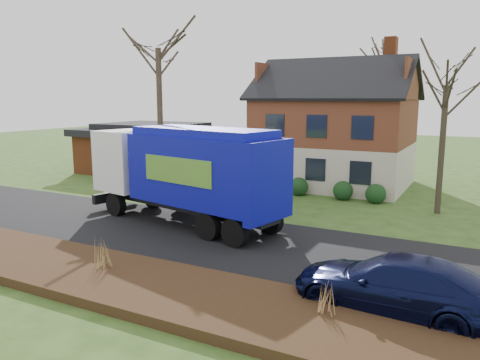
% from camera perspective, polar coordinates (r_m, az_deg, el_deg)
% --- Properties ---
extents(ground, '(120.00, 120.00, 0.00)m').
position_cam_1_polar(ground, '(19.61, -6.37, -6.68)').
color(ground, '#2B4818').
rests_on(ground, ground).
extents(road, '(80.00, 7.00, 0.02)m').
position_cam_1_polar(road, '(19.61, -6.37, -6.65)').
color(road, black).
rests_on(road, ground).
extents(mulch_verge, '(80.00, 3.50, 0.30)m').
position_cam_1_polar(mulch_verge, '(15.70, -17.47, -10.83)').
color(mulch_verge, black).
rests_on(mulch_verge, ground).
extents(main_house, '(12.95, 8.95, 9.26)m').
position_cam_1_polar(main_house, '(30.84, 10.61, 6.90)').
color(main_house, beige).
rests_on(main_house, ground).
extents(ranch_house, '(9.80, 8.20, 3.70)m').
position_cam_1_polar(ranch_house, '(36.58, -10.61, 3.88)').
color(ranch_house, '#984521').
rests_on(ranch_house, ground).
extents(garbage_truck, '(10.49, 4.77, 4.35)m').
position_cam_1_polar(garbage_truck, '(20.77, -6.62, 1.35)').
color(garbage_truck, black).
rests_on(garbage_truck, ground).
extents(silver_sedan, '(4.37, 2.32, 1.37)m').
position_cam_1_polar(silver_sedan, '(23.41, -2.99, -2.16)').
color(silver_sedan, '#9C9EA3').
rests_on(silver_sedan, ground).
extents(navy_wagon, '(5.49, 2.50, 1.56)m').
position_cam_1_polar(navy_wagon, '(13.19, 18.30, -12.01)').
color(navy_wagon, '#0B1033').
rests_on(navy_wagon, ground).
extents(tree_front_west, '(4.04, 4.04, 11.99)m').
position_cam_1_polar(tree_front_west, '(30.49, -10.04, 17.92)').
color(tree_front_west, '#3F3226').
rests_on(tree_front_west, ground).
extents(tree_front_east, '(3.19, 3.19, 8.85)m').
position_cam_1_polar(tree_front_east, '(24.43, 24.05, 12.88)').
color(tree_front_east, '#382F21').
rests_on(tree_front_east, ground).
extents(tree_back, '(3.53, 3.53, 11.18)m').
position_cam_1_polar(tree_back, '(38.00, 17.26, 15.18)').
color(tree_back, '#3D2F24').
rests_on(tree_back, ground).
extents(grass_clump_mid, '(0.35, 0.29, 0.98)m').
position_cam_1_polar(grass_clump_mid, '(15.57, -16.37, -8.44)').
color(grass_clump_mid, '#A38248').
rests_on(grass_clump_mid, mulch_verge).
extents(grass_clump_east, '(0.33, 0.28, 0.84)m').
position_cam_1_polar(grass_clump_east, '(12.15, 10.61, -13.92)').
color(grass_clump_east, '#AD824C').
rests_on(grass_clump_east, mulch_verge).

